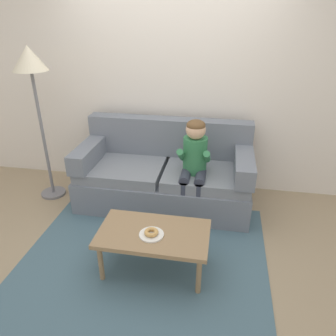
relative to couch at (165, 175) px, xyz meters
name	(u,v)px	position (x,y,z in m)	size (l,w,h in m)	color
ground	(149,245)	(0.00, -0.85, -0.35)	(10.00, 10.00, 0.00)	#9E896B
wall_back	(173,76)	(0.00, 0.55, 1.05)	(8.00, 0.10, 2.80)	silver
area_rug	(143,261)	(0.00, -1.10, -0.34)	(2.27, 2.08, 0.01)	#476675
couch	(165,175)	(0.00, 0.00, 0.00)	(1.98, 0.90, 0.96)	slate
coffee_table	(154,236)	(0.12, -1.16, 0.02)	(0.95, 0.54, 0.41)	#937551
person_child	(194,160)	(0.35, -0.21, 0.32)	(0.34, 0.58, 1.10)	#337A4C
plate	(151,235)	(0.11, -1.21, 0.07)	(0.21, 0.21, 0.01)	white
donut	(151,232)	(0.11, -1.21, 0.10)	(0.12, 0.12, 0.04)	tan
toy_controller	(110,236)	(-0.43, -0.82, -0.32)	(0.23, 0.09, 0.05)	blue
floor_lamp	(32,73)	(-1.44, -0.10, 1.16)	(0.37, 0.37, 1.79)	slate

